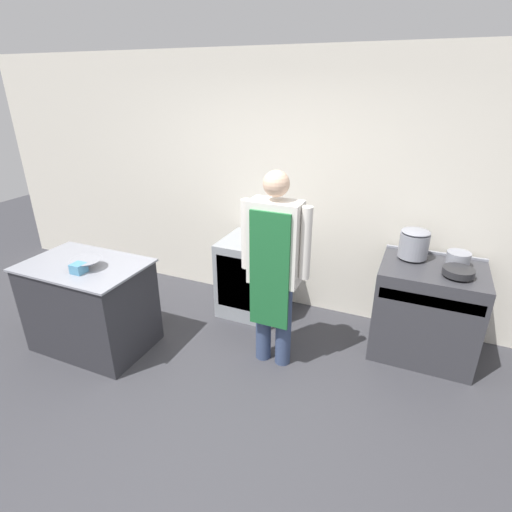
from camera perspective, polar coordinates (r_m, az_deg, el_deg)
ground_plane at (r=3.26m, az=-10.14°, el=-23.91°), size 14.00×14.00×0.00m
wall_back at (r=4.30m, az=4.68°, el=9.68°), size 8.00×0.05×2.70m
prep_counter at (r=4.13m, az=-22.51°, el=-6.53°), size 1.11×0.74×0.87m
stove at (r=4.03m, az=23.12°, el=-7.20°), size 0.89×0.69×0.91m
fridge_unit at (r=4.39m, az=-0.36°, el=-2.90°), size 0.66×0.63×0.84m
person_cook at (r=3.33m, az=2.64°, el=-0.85°), size 0.61×0.24×1.77m
mixing_bowl at (r=3.82m, az=-23.06°, el=-1.06°), size 0.27×0.27×0.08m
plastic_tub at (r=3.76m, az=-24.02°, el=-1.61°), size 0.11×0.11×0.09m
stock_pot at (r=3.89m, az=21.66°, el=1.72°), size 0.26×0.26×0.27m
saute_pan at (r=3.72m, az=26.95°, el=-2.00°), size 0.25×0.25×0.06m
sauce_pot at (r=3.94m, az=26.93°, el=-0.25°), size 0.20×0.20×0.11m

